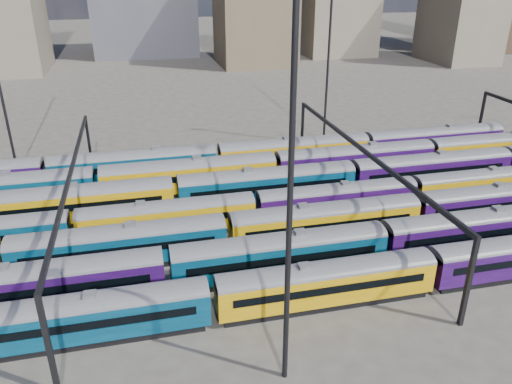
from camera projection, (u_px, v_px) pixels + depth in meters
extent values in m
plane|color=#46413B|center=(272.00, 223.00, 54.98)|extent=(500.00, 500.00, 0.00)
cube|color=black|center=(89.00, 336.00, 37.66)|extent=(17.43, 2.26, 0.64)
cube|color=#043049|center=(86.00, 318.00, 36.98)|extent=(18.34, 2.66, 2.66)
cylinder|color=#4C4C51|center=(83.00, 304.00, 36.44)|extent=(18.34, 2.66, 2.66)
cube|color=black|center=(84.00, 327.00, 35.66)|extent=(16.14, 0.06, 0.69)
cube|color=black|center=(86.00, 304.00, 38.05)|extent=(16.14, 0.06, 0.69)
cube|color=slate|center=(82.00, 296.00, 36.14)|extent=(0.92, 0.83, 0.32)
cube|color=black|center=(325.00, 300.00, 41.67)|extent=(17.43, 2.26, 0.64)
cube|color=#B58107|center=(326.00, 284.00, 40.99)|extent=(18.34, 2.66, 2.66)
cylinder|color=#4C4C51|center=(327.00, 270.00, 40.45)|extent=(18.34, 2.66, 2.66)
cube|color=black|center=(332.00, 290.00, 39.67)|extent=(16.14, 0.06, 0.69)
cube|color=black|center=(321.00, 272.00, 42.06)|extent=(16.14, 0.06, 0.69)
cube|color=slate|center=(328.00, 263.00, 40.15)|extent=(0.92, 0.83, 0.32)
cube|color=black|center=(47.00, 303.00, 41.31)|extent=(18.51, 2.40, 0.68)
cube|color=#21083D|center=(43.00, 286.00, 40.59)|extent=(19.48, 2.83, 2.83)
cylinder|color=#4C4C51|center=(40.00, 271.00, 40.01)|extent=(19.48, 2.83, 2.83)
cube|color=black|center=(39.00, 292.00, 39.18)|extent=(17.15, 0.06, 0.73)
cube|color=black|center=(45.00, 272.00, 41.72)|extent=(17.15, 0.06, 0.73)
cube|color=slate|center=(38.00, 263.00, 39.70)|extent=(0.97, 0.88, 0.34)
cube|color=black|center=(280.00, 272.00, 45.56)|extent=(18.51, 2.40, 0.68)
cube|color=#043049|center=(280.00, 255.00, 44.84)|extent=(19.48, 2.83, 2.83)
cylinder|color=#4C4C51|center=(280.00, 242.00, 44.26)|extent=(19.48, 2.83, 2.83)
cube|color=black|center=(285.00, 260.00, 43.43)|extent=(17.15, 0.06, 0.73)
cube|color=black|center=(276.00, 244.00, 45.97)|extent=(17.15, 0.06, 0.73)
cube|color=slate|center=(280.00, 234.00, 43.95)|extent=(0.97, 0.88, 0.34)
cube|color=black|center=(473.00, 246.00, 49.81)|extent=(18.51, 2.40, 0.68)
cube|color=#21083D|center=(476.00, 230.00, 49.09)|extent=(19.48, 2.83, 2.83)
cylinder|color=#4C4C51|center=(479.00, 218.00, 48.51)|extent=(19.48, 2.83, 2.83)
cube|color=black|center=(486.00, 234.00, 47.68)|extent=(17.15, 0.06, 0.73)
cube|color=black|center=(468.00, 221.00, 50.22)|extent=(17.15, 0.06, 0.73)
cube|color=slate|center=(480.00, 211.00, 48.20)|extent=(0.97, 0.88, 0.34)
cube|color=black|center=(123.00, 262.00, 47.04)|extent=(18.57, 2.41, 0.68)
cube|color=#043049|center=(121.00, 246.00, 46.31)|extent=(19.55, 2.83, 2.83)
cylinder|color=#4C4C51|center=(119.00, 233.00, 45.73)|extent=(19.55, 2.83, 2.83)
cube|color=black|center=(120.00, 251.00, 44.90)|extent=(17.20, 0.06, 0.73)
cube|color=black|center=(120.00, 236.00, 47.45)|extent=(17.20, 0.06, 0.73)
cube|color=slate|center=(118.00, 225.00, 45.42)|extent=(0.98, 0.88, 0.34)
cube|color=black|center=(324.00, 238.00, 51.30)|extent=(18.57, 2.41, 0.68)
cube|color=#B58107|center=(325.00, 223.00, 50.58)|extent=(19.55, 2.83, 2.83)
cylinder|color=#4C4C51|center=(326.00, 210.00, 49.99)|extent=(19.55, 2.83, 2.83)
cube|color=black|center=(330.00, 226.00, 49.16)|extent=(17.20, 0.06, 0.73)
cube|color=black|center=(320.00, 213.00, 51.71)|extent=(17.20, 0.06, 0.73)
cube|color=slate|center=(326.00, 203.00, 49.68)|extent=(0.98, 0.88, 0.34)
cube|color=black|center=(494.00, 217.00, 55.57)|extent=(18.57, 2.41, 0.68)
cube|color=#21083D|center=(498.00, 203.00, 54.84)|extent=(19.55, 2.83, 2.83)
cylinder|color=#4C4C51|center=(500.00, 191.00, 54.26)|extent=(19.55, 2.83, 2.83)
cube|color=black|center=(507.00, 205.00, 53.43)|extent=(17.20, 0.06, 0.73)
cube|color=black|center=(490.00, 195.00, 55.98)|extent=(17.20, 0.06, 0.73)
cube|color=slate|center=(502.00, 185.00, 53.95)|extent=(0.98, 0.88, 0.34)
cube|color=black|center=(169.00, 232.00, 52.47)|extent=(17.25, 2.24, 0.64)
cube|color=#B58107|center=(168.00, 218.00, 51.80)|extent=(18.16, 2.63, 2.63)
cylinder|color=#4C4C51|center=(167.00, 207.00, 51.26)|extent=(18.16, 2.63, 2.63)
cube|color=black|center=(169.00, 221.00, 50.48)|extent=(15.98, 0.06, 0.68)
cube|color=black|center=(167.00, 210.00, 52.85)|extent=(15.98, 0.06, 0.68)
cube|color=slate|center=(166.00, 201.00, 50.97)|extent=(0.91, 0.82, 0.32)
cube|color=black|center=(336.00, 213.00, 56.44)|extent=(17.25, 2.24, 0.64)
cube|color=#21083D|center=(337.00, 200.00, 55.77)|extent=(18.16, 2.63, 2.63)
cylinder|color=#4C4C51|center=(338.00, 189.00, 55.23)|extent=(18.16, 2.63, 2.63)
cube|color=black|center=(342.00, 203.00, 54.45)|extent=(15.98, 0.06, 0.68)
cube|color=black|center=(333.00, 193.00, 56.82)|extent=(15.98, 0.06, 0.68)
cube|color=slate|center=(338.00, 184.00, 54.94)|extent=(0.91, 0.82, 0.32)
cube|color=black|center=(481.00, 197.00, 60.41)|extent=(17.25, 2.24, 0.64)
cube|color=#B58107|center=(483.00, 185.00, 59.74)|extent=(18.16, 2.63, 2.63)
cylinder|color=#4C4C51|center=(486.00, 175.00, 59.20)|extent=(18.16, 2.63, 2.63)
cube|color=black|center=(491.00, 187.00, 58.42)|extent=(15.98, 0.06, 0.68)
cube|color=black|center=(477.00, 178.00, 60.79)|extent=(15.98, 0.06, 0.68)
cube|color=slate|center=(487.00, 169.00, 58.91)|extent=(0.91, 0.82, 0.32)
cube|color=black|center=(79.00, 220.00, 54.88)|extent=(19.81, 2.57, 0.73)
cube|color=#B58107|center=(76.00, 204.00, 54.10)|extent=(20.85, 3.02, 3.02)
cylinder|color=#4C4C51|center=(74.00, 192.00, 53.48)|extent=(20.85, 3.02, 3.02)
cube|color=black|center=(74.00, 208.00, 52.60)|extent=(18.35, 0.06, 0.78)
cube|color=black|center=(77.00, 196.00, 55.31)|extent=(18.35, 0.06, 0.78)
cube|color=slate|center=(73.00, 185.00, 53.15)|extent=(1.04, 0.94, 0.36)
cube|color=black|center=(267.00, 200.00, 59.42)|extent=(19.81, 2.57, 0.73)
cube|color=#043049|center=(267.00, 186.00, 58.64)|extent=(20.85, 3.02, 3.02)
cylinder|color=#4C4C51|center=(267.00, 174.00, 58.02)|extent=(20.85, 3.02, 3.02)
cube|color=black|center=(270.00, 188.00, 57.14)|extent=(18.35, 0.06, 0.78)
cube|color=black|center=(264.00, 178.00, 59.85)|extent=(18.35, 0.06, 0.78)
cube|color=slate|center=(267.00, 168.00, 57.69)|extent=(1.04, 0.94, 0.36)
cube|color=black|center=(429.00, 184.00, 63.96)|extent=(19.81, 2.57, 0.73)
cube|color=#21083D|center=(431.00, 170.00, 63.18)|extent=(20.85, 3.02, 3.02)
cylinder|color=#4C4C51|center=(432.00, 159.00, 62.56)|extent=(20.85, 3.02, 3.02)
cube|color=black|center=(438.00, 172.00, 61.68)|extent=(18.35, 0.06, 0.78)
cube|color=black|center=(425.00, 163.00, 64.39)|extent=(18.35, 0.06, 0.78)
cube|color=slate|center=(433.00, 153.00, 62.23)|extent=(1.04, 0.94, 0.36)
cube|color=black|center=(1.00, 209.00, 57.42)|extent=(20.15, 2.61, 0.74)
cube|color=black|center=(0.00, 185.00, 57.87)|extent=(18.67, 0.06, 0.80)
cube|color=black|center=(191.00, 191.00, 62.04)|extent=(20.15, 2.61, 0.74)
cube|color=#B58107|center=(190.00, 176.00, 61.25)|extent=(21.21, 3.08, 3.08)
cylinder|color=#4C4C51|center=(189.00, 165.00, 60.62)|extent=(21.21, 3.08, 3.08)
cube|color=black|center=(191.00, 178.00, 59.72)|extent=(18.67, 0.06, 0.80)
cube|color=black|center=(188.00, 169.00, 62.48)|extent=(18.67, 0.06, 0.80)
cube|color=slate|center=(189.00, 158.00, 60.28)|extent=(1.06, 0.95, 0.37)
cube|color=black|center=(354.00, 175.00, 66.66)|extent=(20.15, 2.61, 0.74)
cube|color=#21083D|center=(355.00, 162.00, 65.87)|extent=(21.21, 3.08, 3.08)
cylinder|color=#4C4C51|center=(356.00, 151.00, 65.24)|extent=(21.21, 3.08, 3.08)
cube|color=black|center=(360.00, 163.00, 64.34)|extent=(18.67, 0.06, 0.80)
cube|color=black|center=(350.00, 155.00, 67.10)|extent=(18.67, 0.06, 0.80)
cube|color=slate|center=(356.00, 145.00, 64.90)|extent=(1.06, 0.95, 0.37)
cube|color=black|center=(495.00, 162.00, 71.27)|extent=(20.15, 2.61, 0.74)
cube|color=#B58107|center=(498.00, 149.00, 70.49)|extent=(21.21, 3.08, 3.08)
cylinder|color=#4C4C51|center=(500.00, 139.00, 69.85)|extent=(21.21, 3.08, 3.08)
cube|color=black|center=(506.00, 150.00, 68.96)|extent=(18.67, 0.06, 0.80)
cube|color=black|center=(491.00, 143.00, 71.72)|extent=(18.67, 0.06, 0.80)
cube|color=slate|center=(501.00, 133.00, 69.52)|extent=(1.06, 0.95, 0.37)
cube|color=black|center=(136.00, 180.00, 65.10)|extent=(19.84, 2.57, 0.73)
cube|color=#043049|center=(135.00, 167.00, 64.32)|extent=(20.89, 3.03, 3.03)
cylinder|color=#4C4C51|center=(134.00, 156.00, 63.70)|extent=(20.89, 3.03, 3.03)
cube|color=black|center=(135.00, 168.00, 62.81)|extent=(18.38, 0.06, 0.78)
cube|color=black|center=(134.00, 160.00, 65.53)|extent=(18.38, 0.06, 0.78)
cube|color=slate|center=(133.00, 150.00, 63.37)|extent=(1.04, 0.94, 0.37)
cube|color=black|center=(294.00, 166.00, 69.64)|extent=(19.84, 2.57, 0.73)
cube|color=#B58107|center=(294.00, 154.00, 68.87)|extent=(20.89, 3.03, 3.03)
cylinder|color=#4C4C51|center=(294.00, 143.00, 68.25)|extent=(20.89, 3.03, 3.03)
cube|color=black|center=(297.00, 155.00, 67.36)|extent=(18.38, 0.06, 0.78)
cube|color=black|center=(291.00, 147.00, 70.08)|extent=(18.38, 0.06, 0.78)
cube|color=slate|center=(294.00, 137.00, 67.91)|extent=(1.04, 0.94, 0.37)
cube|color=black|center=(431.00, 154.00, 74.19)|extent=(19.84, 2.57, 0.73)
cube|color=#21083D|center=(433.00, 142.00, 73.42)|extent=(20.89, 3.03, 3.03)
cylinder|color=#4C4C51|center=(435.00, 132.00, 72.80)|extent=(20.89, 3.03, 3.03)
cube|color=black|center=(440.00, 143.00, 71.91)|extent=(18.38, 0.06, 0.78)
cube|color=black|center=(428.00, 136.00, 74.63)|extent=(18.38, 0.06, 0.78)
cube|color=slate|center=(436.00, 127.00, 72.46)|extent=(1.04, 0.94, 0.37)
cube|color=black|center=(48.00, 346.00, 31.37)|extent=(0.35, 0.35, 8.00)
cube|color=black|center=(89.00, 145.00, 66.82)|extent=(0.35, 0.35, 8.00)
cube|color=black|center=(70.00, 173.00, 47.53)|extent=(0.30, 40.00, 0.45)
cube|color=black|center=(468.00, 282.00, 37.72)|extent=(0.35, 0.35, 8.00)
cube|color=black|center=(302.00, 129.00, 73.17)|extent=(0.35, 0.35, 8.00)
cube|color=black|center=(362.00, 149.00, 53.88)|extent=(0.30, 40.00, 0.45)
cube|color=black|center=(481.00, 116.00, 79.52)|extent=(0.35, 0.35, 8.00)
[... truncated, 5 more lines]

